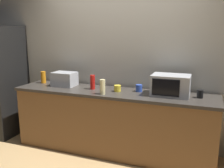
{
  "coord_description": "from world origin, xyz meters",
  "views": [
    {
      "loc": [
        1.17,
        -2.69,
        1.71
      ],
      "look_at": [
        0.0,
        0.4,
        1.0
      ],
      "focal_mm": 39.18,
      "sensor_mm": 36.0,
      "label": 1
    }
  ],
  "objects": [
    {
      "name": "back_wall",
      "position": [
        0.0,
        0.81,
        1.35
      ],
      "size": [
        6.4,
        0.1,
        2.7
      ],
      "primitive_type": "cube",
      "color": "beige",
      "rests_on": "ground_plane"
    },
    {
      "name": "bottle_hand_soap",
      "position": [
        -0.05,
        0.19,
        1.0
      ],
      "size": [
        0.07,
        0.07,
        0.2
      ],
      "primitive_type": "cylinder",
      "color": "beige",
      "rests_on": "counter_run"
    },
    {
      "name": "mug_black",
      "position": [
        1.15,
        0.45,
        0.95
      ],
      "size": [
        0.08,
        0.08,
        0.1
      ],
      "primitive_type": "cylinder",
      "color": "black",
      "rests_on": "counter_run"
    },
    {
      "name": "counter_run",
      "position": [
        0.0,
        0.4,
        0.45
      ],
      "size": [
        2.84,
        0.64,
        0.9
      ],
      "color": "brown",
      "rests_on": "ground_plane"
    },
    {
      "name": "bottle_dish_soap",
      "position": [
        -1.22,
        0.52,
        0.99
      ],
      "size": [
        0.08,
        0.08,
        0.19
      ],
      "primitive_type": "cylinder",
      "color": "orange",
      "rests_on": "counter_run"
    },
    {
      "name": "bottle_hot_sauce",
      "position": [
        -0.3,
        0.41,
        1.0
      ],
      "size": [
        0.07,
        0.07,
        0.21
      ],
      "primitive_type": "cylinder",
      "color": "red",
      "rests_on": "counter_run"
    },
    {
      "name": "ground_plane",
      "position": [
        0.0,
        0.0,
        0.0
      ],
      "size": [
        8.0,
        8.0,
        0.0
      ],
      "primitive_type": "plane",
      "color": "tan"
    },
    {
      "name": "toaster_oven",
      "position": [
        -0.79,
        0.46,
        1.01
      ],
      "size": [
        0.34,
        0.26,
        0.21
      ],
      "primitive_type": "cube",
      "color": "#B7BABF",
      "rests_on": "counter_run"
    },
    {
      "name": "microwave",
      "position": [
        0.79,
        0.45,
        1.04
      ],
      "size": [
        0.48,
        0.35,
        0.27
      ],
      "color": "#B7BABF",
      "rests_on": "counter_run"
    },
    {
      "name": "mug_yellow",
      "position": [
        0.08,
        0.4,
        0.94
      ],
      "size": [
        0.09,
        0.09,
        0.09
      ],
      "primitive_type": "cylinder",
      "color": "yellow",
      "rests_on": "counter_run"
    },
    {
      "name": "mug_blue",
      "position": [
        0.36,
        0.5,
        0.95
      ],
      "size": [
        0.09,
        0.09,
        0.1
      ],
      "primitive_type": "cylinder",
      "color": "#2D4CB2",
      "rests_on": "counter_run"
    }
  ]
}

